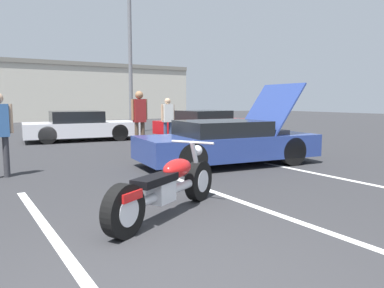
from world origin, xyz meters
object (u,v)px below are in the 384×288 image
Objects in this scene: light_pole at (132,48)px; motorcycle at (167,188)px; spectator_by_show_car at (139,115)px; parked_car_mid_right_row at (80,126)px; spectator_near_motorcycle at (168,117)px; show_car_hood_open at (229,142)px; parked_car_right_row at (206,124)px.

motorcycle is (-4.90, -12.42, -3.60)m from light_pole.
parked_car_mid_right_row is at bearing 99.40° from spectator_by_show_car.
spectator_near_motorcycle is (-0.94, -5.21, -3.03)m from light_pole.
spectator_near_motorcycle is 0.89× the size of spectator_by_show_car.
show_car_hood_open is at bearing 11.81° from motorcycle.
light_pole is at bearing 43.17° from parked_car_mid_right_row.
parked_car_right_row is at bearing -64.61° from light_pole.
parked_car_mid_right_row is 2.69× the size of spectator_near_motorcycle.
motorcycle is at bearing -92.46° from parked_car_mid_right_row.
light_pole is 3.28× the size of motorcycle.
show_car_hood_open reaches higher than parked_car_mid_right_row.
parked_car_right_row is (4.93, -1.36, 0.00)m from parked_car_mid_right_row.
spectator_by_show_car is (0.66, -4.01, 0.55)m from parked_car_mid_right_row.
parked_car_mid_right_row is 5.11m from parked_car_right_row.
spectator_by_show_car is at bearing -144.82° from spectator_near_motorcycle.
spectator_near_motorcycle is at bearing -45.13° from parked_car_mid_right_row.
parked_car_right_row is (6.65, 8.75, 0.15)m from motorcycle.
parked_car_right_row is at bearing -8.24° from parked_car_mid_right_row.
spectator_near_motorcycle is (0.78, 4.46, 0.41)m from show_car_hood_open.
parked_car_right_row is at bearing 23.74° from motorcycle.
parked_car_mid_right_row is 2.39× the size of spectator_by_show_car.
light_pole is at bearing 110.15° from parked_car_right_row.
light_pole is at bearing 68.27° from spectator_by_show_car.
spectator_near_motorcycle reaches higher than parked_car_right_row.
light_pole reaches higher than parked_car_mid_right_row.
spectator_by_show_car is at bearing -73.41° from parked_car_mid_right_row.
light_pole is 4.47× the size of spectator_near_motorcycle.
spectator_by_show_car is (-2.52, -6.32, -2.89)m from light_pole.
parked_car_right_row is at bearing 31.87° from spectator_by_show_car.
show_car_hood_open is 4.55m from spectator_near_motorcycle.
spectator_near_motorcycle reaches higher than parked_car_mid_right_row.
spectator_near_motorcycle is at bearing 32.18° from motorcycle.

